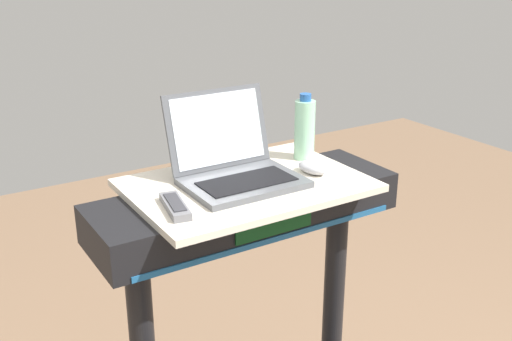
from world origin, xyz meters
name	(u,v)px	position (x,y,z in m)	size (l,w,h in m)	color
desk_board	(247,185)	(0.00, 0.70, 1.16)	(0.65, 0.46, 0.02)	beige
laptop	(235,164)	(-0.02, 0.73, 1.22)	(0.32, 0.29, 0.24)	#515459
computer_mouse	(313,168)	(0.20, 0.66, 1.19)	(0.06, 0.10, 0.03)	#B2B2B7
water_bottle	(305,129)	(0.26, 0.78, 1.26)	(0.06, 0.06, 0.21)	#9EDBB2
tv_remote	(175,206)	(-0.25, 0.63, 1.18)	(0.08, 0.17, 0.02)	slate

